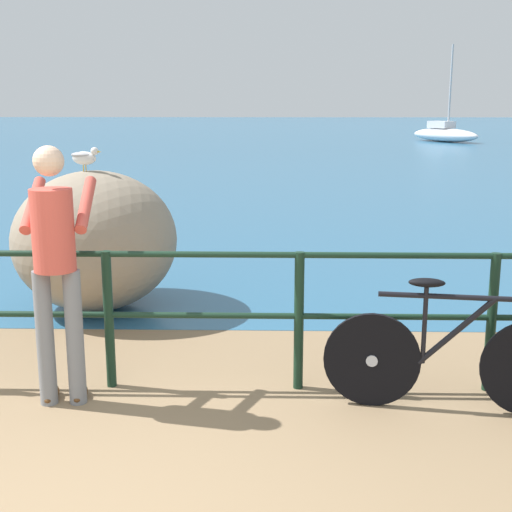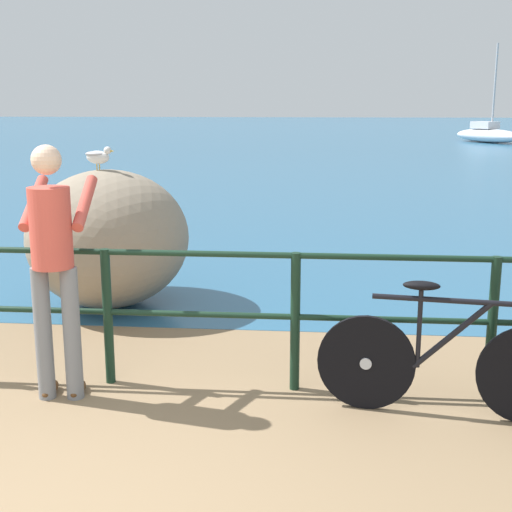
# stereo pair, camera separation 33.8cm
# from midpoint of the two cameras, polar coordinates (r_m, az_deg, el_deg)

# --- Properties ---
(ground_plane) EXTENTS (120.00, 120.00, 0.10)m
(ground_plane) POSITION_cam_midpoint_polar(r_m,az_deg,el_deg) (22.77, 1.75, 7.30)
(ground_plane) COLOR #846B4C
(sea_surface) EXTENTS (120.00, 90.00, 0.01)m
(sea_surface) POSITION_cam_midpoint_polar(r_m,az_deg,el_deg) (51.08, 3.70, 10.28)
(sea_surface) COLOR #285B7F
(sea_surface) RESTS_ON ground_plane
(promenade_railing) EXTENTS (8.32, 0.07, 1.02)m
(promenade_railing) POSITION_cam_midpoint_polar(r_m,az_deg,el_deg) (5.12, -10.36, -3.65)
(promenade_railing) COLOR black
(promenade_railing) RESTS_ON ground_plane
(bicycle) EXTENTS (1.69, 0.48, 0.92)m
(bicycle) POSITION_cam_midpoint_polar(r_m,az_deg,el_deg) (4.79, 19.24, -7.47)
(bicycle) COLOR black
(bicycle) RESTS_ON ground_plane
(person_at_railing) EXTENTS (0.48, 0.65, 1.78)m
(person_at_railing) POSITION_cam_midpoint_polar(r_m,az_deg,el_deg) (4.86, -14.45, -0.40)
(person_at_railing) COLOR slate
(person_at_railing) RESTS_ON ground_plane
(breakwater_boulder_main) EXTENTS (1.62, 1.73, 1.39)m
(breakwater_boulder_main) POSITION_cam_midpoint_polar(r_m,az_deg,el_deg) (7.13, -10.76, 1.42)
(breakwater_boulder_main) COLOR gray
(breakwater_boulder_main) RESTS_ON ground
(seagull) EXTENTS (0.34, 0.19, 0.23)m
(seagull) POSITION_cam_midpoint_polar(r_m,az_deg,el_deg) (7.00, -11.56, 8.10)
(seagull) COLOR gold
(seagull) RESTS_ON breakwater_boulder_main
(sailboat) EXTENTS (3.38, 4.44, 4.90)m
(sailboat) POSITION_cam_midpoint_polar(r_m,az_deg,el_deg) (37.90, 18.86, 9.48)
(sailboat) COLOR white
(sailboat) RESTS_ON sea_surface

